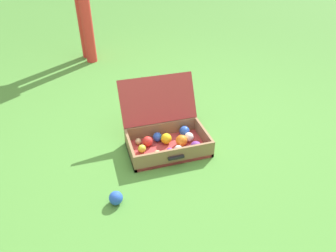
% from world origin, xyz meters
% --- Properties ---
extents(ground_plane, '(16.00, 16.00, 0.00)m').
position_xyz_m(ground_plane, '(0.00, 0.00, 0.00)').
color(ground_plane, '#4C8C38').
extents(open_suitcase, '(0.56, 0.54, 0.44)m').
position_xyz_m(open_suitcase, '(-0.06, 0.11, 0.10)').
color(open_suitcase, '#B23838').
rests_on(open_suitcase, ground).
extents(stray_ball_on_grass, '(0.08, 0.08, 0.08)m').
position_xyz_m(stray_ball_on_grass, '(-0.50, -0.34, 0.04)').
color(stray_ball_on_grass, blue).
rests_on(stray_ball_on_grass, ground).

